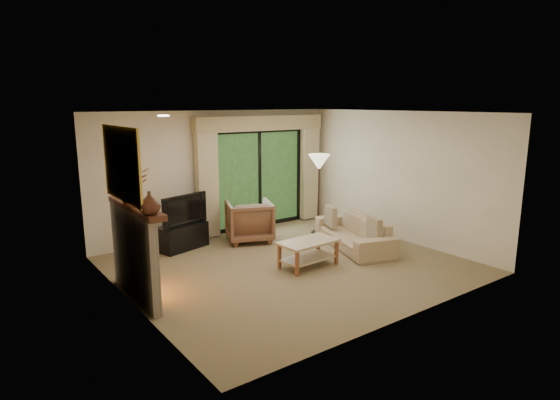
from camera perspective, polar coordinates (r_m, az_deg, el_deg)
floor at (r=8.18m, az=1.25°, el=-7.91°), size 5.50×5.50×0.00m
ceiling at (r=7.70m, az=1.34°, el=10.61°), size 5.50×5.50×0.00m
wall_back at (r=9.91m, az=-7.54°, el=3.25°), size 5.00×0.00×5.00m
wall_front at (r=6.09m, az=15.74°, el=-2.54°), size 5.00×0.00×5.00m
wall_left at (r=6.58m, az=-18.11°, el=-1.65°), size 0.00×5.00×5.00m
wall_right at (r=9.73m, az=14.27°, el=2.83°), size 0.00×5.00×5.00m
fireplace at (r=6.96m, az=-17.36°, el=-6.13°), size 0.24×1.70×1.37m
mirror at (r=6.66m, az=-18.73°, el=4.17°), size 0.07×1.45×1.02m
sliding_door at (r=10.41m, az=-2.54°, el=2.64°), size 2.26×0.10×2.16m
curtain_left at (r=9.63m, az=-8.89°, el=2.35°), size 0.45×0.18×2.35m
curtain_right at (r=11.11m, az=3.59°, el=3.74°), size 0.45×0.18×2.35m
cornice at (r=10.21m, az=-2.32°, el=9.35°), size 3.20×0.24×0.32m
media_console at (r=9.17m, az=-11.80°, el=-4.38°), size 1.04×0.67×0.48m
tv at (r=9.04m, az=-11.94°, el=-1.12°), size 1.02×0.39×0.59m
armchair at (r=9.47m, az=-3.77°, el=-2.56°), size 1.15×1.17×0.82m
sofa at (r=9.17m, az=8.95°, el=-3.92°), size 1.40×2.17×0.59m
pillow_near at (r=8.68m, az=11.41°, el=-3.44°), size 0.24×0.43×0.41m
pillow_far at (r=9.48m, az=6.21°, el=-1.99°), size 0.23×0.42×0.40m
coffee_table at (r=8.05m, az=3.47°, el=-6.54°), size 1.05×0.61×0.46m
floor_lamp at (r=9.94m, az=4.72°, el=0.70°), size 0.53×0.53×1.70m
vase at (r=6.14m, az=-15.62°, el=-0.35°), size 0.34×0.34×0.30m
branches at (r=6.73m, az=-17.65°, el=1.52°), size 0.55×0.51×0.51m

